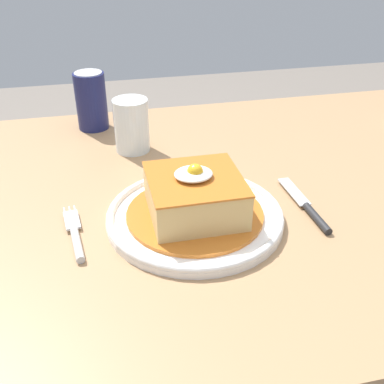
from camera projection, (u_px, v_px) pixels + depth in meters
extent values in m
cube|color=#A87F56|center=(215.00, 199.00, 0.81)|extent=(1.35, 0.81, 0.04)
cylinder|color=#A87F56|center=(376.00, 224.00, 1.39)|extent=(0.07, 0.07, 0.70)
cylinder|color=white|center=(195.00, 218.00, 0.72)|extent=(0.27, 0.27, 0.01)
torus|color=white|center=(195.00, 214.00, 0.71)|extent=(0.27, 0.27, 0.01)
cylinder|color=#C66B23|center=(195.00, 214.00, 0.71)|extent=(0.21, 0.21, 0.01)
cube|color=#DBB770|center=(195.00, 196.00, 0.70)|extent=(0.14, 0.14, 0.06)
cube|color=#C66B23|center=(195.00, 179.00, 0.68)|extent=(0.14, 0.14, 0.00)
ellipsoid|color=white|center=(193.00, 174.00, 0.68)|extent=(0.06, 0.05, 0.01)
sphere|color=yellow|center=(195.00, 172.00, 0.67)|extent=(0.02, 0.02, 0.02)
cylinder|color=silver|center=(77.00, 244.00, 0.66)|extent=(0.02, 0.08, 0.01)
cube|color=silver|center=(72.00, 220.00, 0.71)|extent=(0.03, 0.05, 0.00)
cylinder|color=silver|center=(75.00, 211.00, 0.73)|extent=(0.01, 0.03, 0.00)
cylinder|color=silver|center=(70.00, 211.00, 0.73)|extent=(0.01, 0.03, 0.00)
cylinder|color=silver|center=(65.00, 212.00, 0.73)|extent=(0.01, 0.03, 0.00)
cylinder|color=#262628|center=(317.00, 218.00, 0.71)|extent=(0.01, 0.08, 0.01)
cube|color=silver|center=(294.00, 191.00, 0.78)|extent=(0.02, 0.09, 0.00)
cylinder|color=#191E51|center=(91.00, 101.00, 1.00)|extent=(0.07, 0.07, 0.12)
cylinder|color=silver|center=(88.00, 73.00, 0.97)|extent=(0.06, 0.06, 0.00)
cylinder|color=silver|center=(132.00, 137.00, 0.92)|extent=(0.06, 0.06, 0.06)
cylinder|color=silver|center=(132.00, 125.00, 0.91)|extent=(0.07, 0.07, 0.10)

